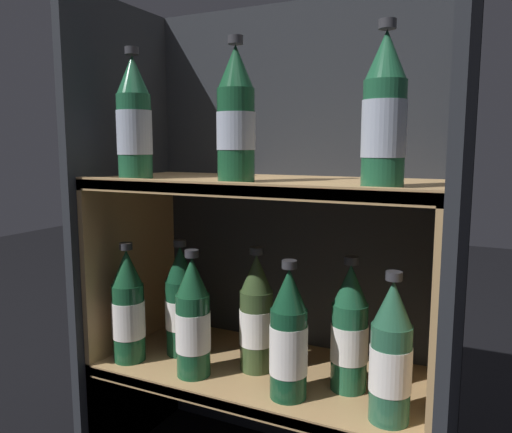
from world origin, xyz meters
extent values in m
cube|color=#23262B|center=(0.00, 0.31, 0.50)|extent=(0.71, 0.02, 0.99)
cube|color=#23262B|center=(-0.35, 0.15, 0.50)|extent=(0.02, 0.34, 0.99)
cube|color=#23262B|center=(0.35, 0.15, 0.50)|extent=(0.02, 0.34, 0.99)
cube|color=tan|center=(0.00, 0.15, 0.23)|extent=(0.67, 0.30, 0.02)
cube|color=tan|center=(0.00, 0.01, 0.23)|extent=(0.67, 0.02, 0.03)
cube|color=tan|center=(-0.33, 0.15, 0.11)|extent=(0.01, 0.30, 0.23)
cube|color=tan|center=(0.00, 0.15, 0.62)|extent=(0.67, 0.30, 0.02)
cube|color=tan|center=(0.00, 0.01, 0.62)|extent=(0.67, 0.02, 0.03)
cube|color=tan|center=(-0.33, 0.15, 0.30)|extent=(0.01, 0.30, 0.61)
cube|color=tan|center=(0.33, 0.15, 0.30)|extent=(0.01, 0.30, 0.61)
cylinder|color=#1E5638|center=(-0.24, 0.07, 0.71)|extent=(0.07, 0.07, 0.16)
cylinder|color=#9EA8BC|center=(-0.24, 0.07, 0.72)|extent=(0.07, 0.07, 0.08)
cone|color=#1E5638|center=(-0.24, 0.07, 0.83)|extent=(0.06, 0.06, 0.07)
cylinder|color=#333338|center=(-0.24, 0.07, 0.87)|extent=(0.03, 0.03, 0.01)
cylinder|color=#194C2D|center=(-0.02, 0.07, 0.71)|extent=(0.07, 0.07, 0.16)
cylinder|color=#9EA8BC|center=(-0.02, 0.07, 0.72)|extent=(0.07, 0.07, 0.07)
cone|color=#194C2D|center=(-0.02, 0.07, 0.83)|extent=(0.06, 0.06, 0.07)
cylinder|color=#333338|center=(-0.02, 0.07, 0.87)|extent=(0.03, 0.03, 0.01)
cylinder|color=#1E5638|center=(0.24, 0.07, 0.71)|extent=(0.07, 0.07, 0.16)
cylinder|color=#9EA8BC|center=(0.24, 0.07, 0.72)|extent=(0.07, 0.07, 0.09)
cone|color=#1E5638|center=(0.24, 0.07, 0.83)|extent=(0.06, 0.06, 0.07)
cylinder|color=#333338|center=(0.24, 0.07, 0.87)|extent=(0.03, 0.03, 0.01)
cylinder|color=#194C2D|center=(-0.28, 0.07, 0.32)|extent=(0.07, 0.07, 0.16)
cylinder|color=white|center=(-0.28, 0.07, 0.33)|extent=(0.07, 0.07, 0.08)
cone|color=#194C2D|center=(-0.28, 0.07, 0.44)|extent=(0.06, 0.06, 0.07)
cylinder|color=#333338|center=(-0.28, 0.07, 0.49)|extent=(0.03, 0.03, 0.01)
cylinder|color=#194C2D|center=(-0.12, 0.07, 0.32)|extent=(0.07, 0.07, 0.16)
cylinder|color=white|center=(-0.12, 0.07, 0.33)|extent=(0.07, 0.07, 0.08)
cone|color=#194C2D|center=(-0.12, 0.07, 0.44)|extent=(0.06, 0.06, 0.07)
cylinder|color=#333338|center=(-0.12, 0.07, 0.49)|extent=(0.03, 0.03, 0.01)
cylinder|color=#144228|center=(0.08, 0.07, 0.32)|extent=(0.07, 0.07, 0.16)
cylinder|color=white|center=(0.08, 0.07, 0.33)|extent=(0.07, 0.07, 0.09)
cone|color=#144228|center=(0.08, 0.07, 0.44)|extent=(0.06, 0.06, 0.07)
cylinder|color=#333338|center=(0.08, 0.07, 0.49)|extent=(0.03, 0.03, 0.01)
cylinder|color=#285B42|center=(0.26, 0.07, 0.32)|extent=(0.07, 0.07, 0.16)
cylinder|color=white|center=(0.26, 0.07, 0.33)|extent=(0.07, 0.07, 0.07)
cone|color=#285B42|center=(0.26, 0.07, 0.44)|extent=(0.06, 0.06, 0.07)
cylinder|color=#333338|center=(0.26, 0.07, 0.49)|extent=(0.03, 0.03, 0.01)
cylinder|color=#144228|center=(-0.20, 0.14, 0.32)|extent=(0.07, 0.07, 0.16)
cylinder|color=white|center=(-0.20, 0.14, 0.33)|extent=(0.07, 0.07, 0.06)
cone|color=#144228|center=(-0.20, 0.14, 0.44)|extent=(0.06, 0.06, 0.07)
cylinder|color=#333338|center=(-0.20, 0.14, 0.49)|extent=(0.03, 0.03, 0.01)
cylinder|color=#384C28|center=(-0.02, 0.14, 0.32)|extent=(0.07, 0.07, 0.16)
cylinder|color=white|center=(-0.02, 0.14, 0.33)|extent=(0.07, 0.07, 0.07)
cone|color=#384C28|center=(-0.02, 0.14, 0.44)|extent=(0.06, 0.06, 0.07)
cylinder|color=#333338|center=(-0.02, 0.14, 0.49)|extent=(0.03, 0.03, 0.01)
cylinder|color=#1E5638|center=(0.17, 0.14, 0.32)|extent=(0.07, 0.07, 0.16)
cylinder|color=white|center=(0.17, 0.14, 0.33)|extent=(0.07, 0.07, 0.07)
cone|color=#1E5638|center=(0.17, 0.14, 0.44)|extent=(0.06, 0.06, 0.07)
cylinder|color=#333338|center=(0.17, 0.14, 0.49)|extent=(0.03, 0.03, 0.01)
camera|label=1|loc=(0.40, -0.72, 0.69)|focal=35.00mm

